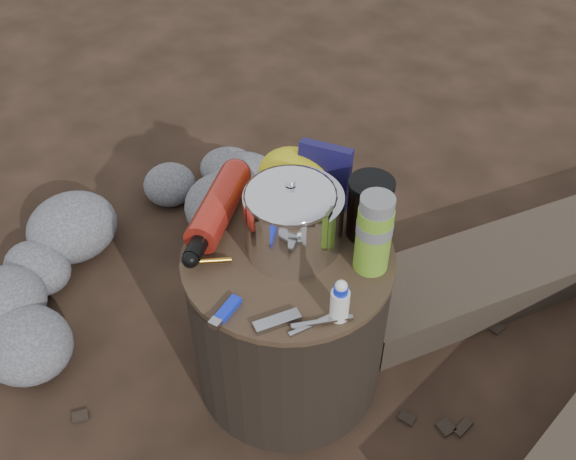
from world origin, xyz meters
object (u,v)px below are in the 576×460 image
Objects in this scene: stump at (288,318)px; camping_pot at (290,218)px; fuel_bottle at (219,206)px; travel_mug at (369,208)px; thermos at (374,234)px.

stump is 0.29m from camping_pot.
camping_pot is at bearing -16.74° from fuel_bottle.
travel_mug reaches higher than stump.
fuel_bottle is 0.35m from thermos.
thermos is (0.34, 0.08, 0.05)m from fuel_bottle.
camping_pot is 0.17m from thermos.
stump is 2.50× the size of thermos.
fuel_bottle is at bearing -167.09° from thermos.
camping_pot is (-0.01, 0.02, 0.29)m from stump.
thermos is 1.29× the size of travel_mug.
travel_mug is (0.10, 0.14, -0.02)m from camping_pot.
fuel_bottle is at bearing -175.07° from camping_pot.
camping_pot is 0.19m from fuel_bottle.
travel_mug reaches higher than fuel_bottle.
stump is 0.33m from travel_mug.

